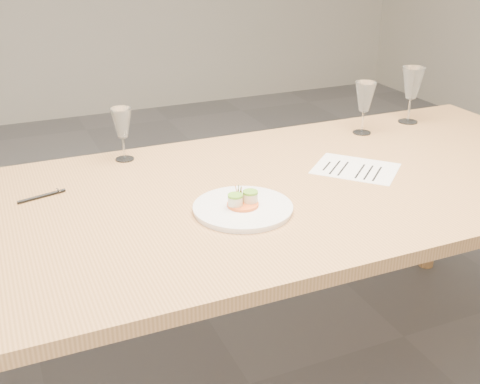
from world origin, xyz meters
name	(u,v)px	position (x,y,z in m)	size (l,w,h in m)	color
ground	(250,384)	(0.00, 0.00, 0.00)	(7.00, 7.00, 0.00)	slate
dining_table	(251,210)	(0.00, 0.00, 0.68)	(2.40, 1.00, 0.75)	tan
dinner_plate	(243,207)	(-0.08, -0.12, 0.76)	(0.28, 0.28, 0.07)	white
recipe_sheet	(356,169)	(0.38, 0.02, 0.75)	(0.33, 0.33, 0.00)	white
ballpoint_pen	(42,196)	(-0.59, 0.20, 0.76)	(0.14, 0.05, 0.01)	black
wine_glass_1	(122,124)	(-0.29, 0.41, 0.88)	(0.07, 0.07, 0.18)	white
wine_glass_2	(365,98)	(0.61, 0.32, 0.89)	(0.08, 0.08, 0.20)	white
wine_glass_3	(412,84)	(0.86, 0.36, 0.91)	(0.09, 0.09, 0.22)	white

